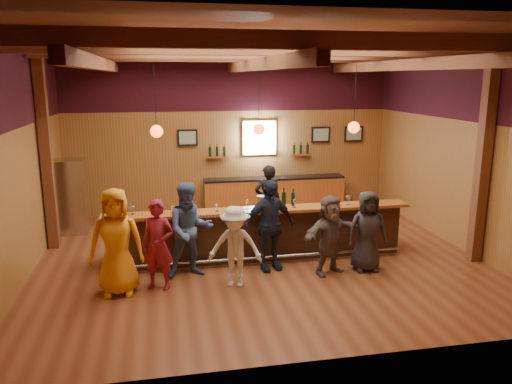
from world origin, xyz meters
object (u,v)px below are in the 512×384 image
(stainless_fridge, at_px, (72,196))
(customer_orange, at_px, (116,242))
(customer_redvest, at_px, (158,245))
(ice_bucket, at_px, (262,202))
(bottle_a, at_px, (284,199))
(customer_dark, at_px, (367,231))
(customer_brown, at_px, (330,235))
(bartender, at_px, (268,201))
(customer_navy, at_px, (269,225))
(customer_denim, at_px, (190,230))
(bar_counter, at_px, (258,232))
(back_bar_cabinet, at_px, (274,194))
(customer_white, at_px, (235,247))

(stainless_fridge, relative_size, customer_orange, 0.95)
(customer_redvest, distance_m, ice_bucket, 2.43)
(ice_bucket, height_order, bottle_a, bottle_a)
(customer_dark, bearing_deg, customer_brown, -173.07)
(stainless_fridge, height_order, bartender, stainless_fridge)
(stainless_fridge, bearing_deg, bottle_a, -30.12)
(customer_orange, relative_size, customer_navy, 1.05)
(stainless_fridge, height_order, customer_denim, customer_denim)
(stainless_fridge, distance_m, customer_navy, 5.30)
(bar_counter, height_order, customer_denim, customer_denim)
(stainless_fridge, relative_size, customer_brown, 1.16)
(bar_counter, height_order, back_bar_cabinet, bar_counter)
(customer_navy, bearing_deg, bartender, 65.05)
(customer_navy, height_order, ice_bucket, customer_navy)
(customer_orange, distance_m, ice_bucket, 3.07)
(customer_dark, distance_m, ice_bucket, 2.17)
(bartender, bearing_deg, customer_navy, 76.99)
(back_bar_cabinet, distance_m, customer_white, 5.41)
(customer_brown, xyz_separation_m, customer_dark, (0.76, 0.01, 0.02))
(customer_orange, distance_m, bartender, 4.19)
(customer_navy, bearing_deg, stainless_fridge, 128.58)
(customer_denim, relative_size, customer_dark, 1.15)
(customer_brown, xyz_separation_m, bartender, (-0.68, 2.46, 0.09))
(back_bar_cabinet, bearing_deg, bottle_a, -100.27)
(bar_counter, bearing_deg, customer_white, -115.73)
(stainless_fridge, distance_m, customer_denim, 4.24)
(bartender, relative_size, bottle_a, 4.43)
(customer_white, bearing_deg, customer_orange, -165.18)
(customer_redvest, bearing_deg, bartender, 66.75)
(customer_denim, distance_m, ice_bucket, 1.68)
(back_bar_cabinet, relative_size, customer_orange, 2.11)
(back_bar_cabinet, xyz_separation_m, customer_dark, (0.74, -4.80, 0.32))
(customer_orange, height_order, customer_brown, customer_orange)
(customer_navy, height_order, customer_dark, customer_navy)
(bar_counter, distance_m, bartender, 1.35)
(customer_orange, height_order, customer_denim, customer_orange)
(customer_redvest, relative_size, ice_bucket, 6.76)
(customer_denim, bearing_deg, bottle_a, 10.95)
(bar_counter, bearing_deg, customer_brown, -46.98)
(customer_denim, bearing_deg, ice_bucket, 15.93)
(stainless_fridge, bearing_deg, customer_brown, -34.98)
(bar_counter, xyz_separation_m, customer_dark, (1.92, -1.23, 0.27))
(customer_navy, bearing_deg, bar_counter, 80.51)
(ice_bucket, bearing_deg, bottle_a, -0.29)
(stainless_fridge, bearing_deg, ice_bucket, -32.74)
(stainless_fridge, distance_m, customer_white, 5.20)
(customer_redvest, bearing_deg, customer_brown, 23.45)
(customer_redvest, bearing_deg, customer_navy, 35.25)
(customer_navy, bearing_deg, customer_brown, -33.91)
(ice_bucket, distance_m, bottle_a, 0.46)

